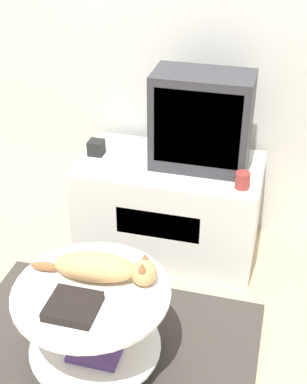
{
  "coord_description": "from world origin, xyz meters",
  "views": [
    {
      "loc": [
        0.68,
        -1.67,
        2.02
      ],
      "look_at": [
        0.12,
        0.47,
        0.66
      ],
      "focal_mm": 50.0,
      "sensor_mm": 36.0,
      "label": 1
    }
  ],
  "objects_px": {
    "dvd_box": "(73,306)",
    "cat": "(103,268)",
    "tv": "(201,121)",
    "speaker": "(96,148)"
  },
  "relations": [
    {
      "from": "speaker",
      "to": "cat",
      "type": "bearing_deg",
      "value": -68.73
    },
    {
      "from": "dvd_box",
      "to": "cat",
      "type": "bearing_deg",
      "value": 75.95
    },
    {
      "from": "tv",
      "to": "dvd_box",
      "type": "bearing_deg",
      "value": -105.5
    },
    {
      "from": "cat",
      "to": "tv",
      "type": "bearing_deg",
      "value": 69.2
    },
    {
      "from": "dvd_box",
      "to": "cat",
      "type": "height_order",
      "value": "cat"
    },
    {
      "from": "tv",
      "to": "cat",
      "type": "height_order",
      "value": "tv"
    },
    {
      "from": "tv",
      "to": "speaker",
      "type": "height_order",
      "value": "tv"
    },
    {
      "from": "speaker",
      "to": "tv",
      "type": "bearing_deg",
      "value": 2.34
    },
    {
      "from": "speaker",
      "to": "cat",
      "type": "distance_m",
      "value": 0.95
    },
    {
      "from": "cat",
      "to": "dvd_box",
      "type": "bearing_deg",
      "value": -109.0
    }
  ]
}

